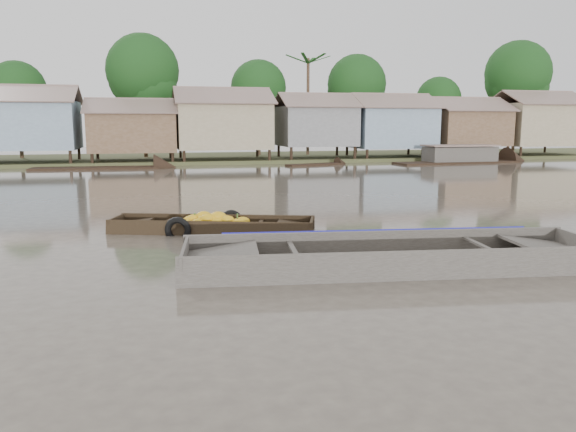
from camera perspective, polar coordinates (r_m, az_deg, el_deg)
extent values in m
plane|color=#4C433A|center=(12.13, -1.03, -4.29)|extent=(120.00, 120.00, 0.00)
cube|color=#384723|center=(44.66, -10.33, 5.64)|extent=(120.00, 12.00, 0.50)
cube|color=#7A93A8|center=(41.76, -24.84, 8.37)|extent=(6.20, 5.20, 3.20)
cube|color=brown|center=(40.42, -25.43, 11.24)|extent=(6.60, 3.02, 1.28)
cube|color=brown|center=(43.18, -24.67, 11.12)|extent=(6.60, 3.02, 1.28)
cube|color=brown|center=(41.02, -15.49, 8.20)|extent=(5.80, 4.60, 2.70)
cube|color=brown|center=(39.79, -15.66, 10.75)|extent=(6.20, 2.67, 1.14)
cube|color=brown|center=(42.27, -15.55, 10.66)|extent=(6.20, 2.67, 1.14)
cube|color=gray|center=(41.31, -6.65, 9.10)|extent=(6.50, 5.30, 3.30)
cube|color=brown|center=(39.93, -6.45, 12.11)|extent=(6.90, 3.08, 1.31)
cube|color=brown|center=(42.77, -6.94, 11.92)|extent=(6.90, 3.08, 1.31)
cube|color=slate|center=(42.73, 2.83, 9.10)|extent=(5.40, 4.70, 2.90)
cube|color=brown|center=(41.55, 3.36, 11.70)|extent=(5.80, 2.73, 1.17)
cube|color=brown|center=(43.98, 2.38, 11.59)|extent=(5.80, 2.73, 1.17)
cube|color=#7A93A8|center=(44.80, 10.30, 8.85)|extent=(6.00, 5.00, 3.10)
cube|color=brown|center=(43.59, 11.11, 11.44)|extent=(6.40, 2.90, 1.24)
cube|color=brown|center=(46.06, 9.69, 11.37)|extent=(6.40, 2.90, 1.24)
cube|color=brown|center=(47.79, 17.53, 8.54)|extent=(5.70, 4.90, 2.80)
cube|color=brown|center=(46.68, 18.49, 10.75)|extent=(6.10, 2.85, 1.21)
cube|color=brown|center=(48.95, 16.83, 10.75)|extent=(6.10, 2.85, 1.21)
cube|color=gray|center=(51.43, 23.83, 8.49)|extent=(6.30, 5.10, 3.40)
cube|color=brown|center=(50.38, 24.96, 10.86)|extent=(6.70, 2.96, 1.26)
cube|color=brown|center=(52.57, 23.07, 10.89)|extent=(6.70, 2.96, 1.26)
cylinder|color=#473323|center=(46.47, -25.59, 8.04)|extent=(0.28, 0.28, 4.90)
sphere|color=#123A15|center=(46.53, -25.84, 11.48)|extent=(4.20, 4.20, 4.20)
cylinder|color=#473323|center=(44.50, -14.37, 9.54)|extent=(0.28, 0.28, 6.30)
sphere|color=#123A15|center=(44.66, -14.56, 14.16)|extent=(5.40, 5.40, 5.40)
cylinder|color=#473323|center=(46.29, -2.98, 9.16)|extent=(0.28, 0.28, 5.25)
sphere|color=#123A15|center=(46.37, -3.01, 12.87)|extent=(4.50, 4.50, 4.50)
cylinder|color=#473323|center=(47.48, 6.91, 9.32)|extent=(0.28, 0.28, 5.60)
sphere|color=#123A15|center=(47.58, 6.99, 13.18)|extent=(4.80, 4.80, 4.80)
cylinder|color=#473323|center=(51.70, 14.93, 8.50)|extent=(0.28, 0.28, 4.55)
sphere|color=#123A15|center=(51.74, 15.06, 11.38)|extent=(3.90, 3.90, 3.90)
cylinder|color=#473323|center=(54.55, 22.06, 9.27)|extent=(0.28, 0.28, 6.65)
sphere|color=#123A15|center=(54.71, 22.31, 13.25)|extent=(5.70, 5.70, 5.70)
cylinder|color=#473323|center=(46.73, 2.04, 10.86)|extent=(0.24, 0.24, 8.00)
cube|color=black|center=(15.20, -7.64, -1.86)|extent=(5.35, 2.63, 0.08)
cube|color=black|center=(15.71, -7.21, -0.70)|extent=(5.19, 1.84, 0.50)
cube|color=black|center=(14.60, -8.14, -1.49)|extent=(5.19, 1.84, 0.50)
cube|color=black|center=(14.82, 2.41, -1.24)|extent=(0.43, 1.14, 0.47)
cube|color=black|center=(14.83, 0.64, -0.99)|extent=(1.19, 1.25, 0.19)
cube|color=black|center=(15.93, -17.01, -0.90)|extent=(0.43, 1.14, 0.47)
cube|color=black|center=(15.76, -15.47, -0.72)|extent=(1.19, 1.25, 0.19)
cube|color=black|center=(15.46, -12.26, -0.63)|extent=(0.45, 1.10, 0.05)
cube|color=black|center=(14.92, -2.90, -0.79)|extent=(0.45, 1.10, 0.05)
ellipsoid|color=gold|center=(15.00, -6.42, -0.36)|extent=(0.46, 0.39, 0.24)
ellipsoid|color=gold|center=(15.10, -10.13, -0.82)|extent=(0.45, 0.37, 0.24)
ellipsoid|color=gold|center=(14.88, -6.14, -0.37)|extent=(0.40, 0.33, 0.21)
ellipsoid|color=gold|center=(15.39, -8.01, -0.43)|extent=(0.41, 0.34, 0.22)
ellipsoid|color=gold|center=(15.19, -4.67, -0.57)|extent=(0.50, 0.41, 0.26)
ellipsoid|color=gold|center=(15.43, -6.35, -0.55)|extent=(0.42, 0.35, 0.22)
ellipsoid|color=gold|center=(15.47, -10.77, -0.66)|extent=(0.46, 0.39, 0.24)
ellipsoid|color=gold|center=(15.19, -7.50, -0.04)|extent=(0.39, 0.32, 0.20)
ellipsoid|color=gold|center=(15.33, -9.86, -0.37)|extent=(0.43, 0.36, 0.23)
ellipsoid|color=gold|center=(15.25, -7.76, -0.28)|extent=(0.48, 0.40, 0.25)
ellipsoid|color=gold|center=(14.96, -9.14, -0.65)|extent=(0.39, 0.32, 0.21)
ellipsoid|color=gold|center=(15.03, -10.26, -1.10)|extent=(0.49, 0.41, 0.26)
ellipsoid|color=gold|center=(15.34, -8.09, -0.33)|extent=(0.45, 0.37, 0.24)
ellipsoid|color=gold|center=(15.40, -6.52, -0.53)|extent=(0.44, 0.36, 0.23)
ellipsoid|color=gold|center=(15.10, -8.50, -0.36)|extent=(0.47, 0.39, 0.25)
ellipsoid|color=gold|center=(15.46, -8.43, -0.25)|extent=(0.40, 0.33, 0.21)
ellipsoid|color=gold|center=(15.32, -10.94, -1.00)|extent=(0.39, 0.33, 0.21)
ellipsoid|color=gold|center=(15.28, -5.20, -0.68)|extent=(0.44, 0.37, 0.23)
ellipsoid|color=gold|center=(14.66, -4.44, -1.24)|extent=(0.42, 0.35, 0.22)
ellipsoid|color=gold|center=(15.04, -7.13, -0.05)|extent=(0.52, 0.43, 0.27)
ellipsoid|color=gold|center=(14.99, -8.13, -0.23)|extent=(0.48, 0.40, 0.25)
ellipsoid|color=gold|center=(15.01, -7.50, -0.40)|extent=(0.45, 0.38, 0.24)
ellipsoid|color=gold|center=(14.86, -5.06, -0.74)|extent=(0.47, 0.39, 0.25)
ellipsoid|color=gold|center=(15.13, -10.45, -0.83)|extent=(0.51, 0.42, 0.27)
ellipsoid|color=gold|center=(15.06, -11.04, -1.27)|extent=(0.40, 0.34, 0.21)
ellipsoid|color=gold|center=(15.21, -8.57, 0.02)|extent=(0.48, 0.40, 0.25)
ellipsoid|color=gold|center=(14.93, -7.17, -0.61)|extent=(0.44, 0.37, 0.23)
ellipsoid|color=gold|center=(15.30, -10.64, -0.70)|extent=(0.51, 0.42, 0.27)
ellipsoid|color=gold|center=(15.29, -8.38, -0.32)|extent=(0.45, 0.37, 0.24)
ellipsoid|color=gold|center=(15.29, -9.43, -0.29)|extent=(0.51, 0.42, 0.27)
ellipsoid|color=gold|center=(15.04, -10.43, -1.04)|extent=(0.50, 0.41, 0.26)
ellipsoid|color=gold|center=(14.82, -7.58, -1.09)|extent=(0.41, 0.34, 0.22)
cylinder|color=#3F6626|center=(15.22, -9.45, -0.02)|extent=(0.04, 0.04, 0.17)
cylinder|color=#3F6626|center=(15.07, -6.97, -0.05)|extent=(0.04, 0.04, 0.17)
cylinder|color=#3F6626|center=(14.98, -5.17, -0.08)|extent=(0.04, 0.04, 0.17)
torus|color=black|center=(15.71, -5.78, -0.60)|extent=(0.71, 0.38, 0.69)
torus|color=black|center=(14.72, -11.12, -1.42)|extent=(0.72, 0.38, 0.70)
cube|color=#3D3933|center=(11.64, 10.40, -5.44)|extent=(8.41, 2.79, 0.08)
cube|color=#3D3933|center=(12.52, 9.11, -2.96)|extent=(8.39, 1.22, 0.67)
cube|color=#3D3933|center=(10.64, 12.01, -5.27)|extent=(8.39, 1.22, 0.67)
cube|color=#3D3933|center=(12.95, 25.06, -2.96)|extent=(1.64, 1.94, 0.26)
cube|color=#3D3933|center=(11.11, -10.44, -4.58)|extent=(0.32, 2.05, 0.64)
cube|color=#3D3933|center=(11.07, -6.74, -4.12)|extent=(1.64, 1.94, 0.26)
cube|color=#3D3933|center=(11.14, 0.68, -3.68)|extent=(0.35, 1.97, 0.05)
cube|color=#3D3933|center=(12.26, 19.34, -3.00)|extent=(0.35, 1.97, 0.05)
cube|color=#665E54|center=(11.63, 10.41, -5.18)|extent=(6.43, 2.38, 0.02)
cube|color=#1010A7|center=(12.53, 9.06, -1.74)|extent=(6.78, 0.95, 0.17)
torus|color=olive|center=(12.25, 21.87, -4.83)|extent=(0.47, 0.47, 0.07)
torus|color=olive|center=(12.24, 21.89, -4.63)|extent=(0.38, 0.38, 0.07)
cube|color=black|center=(37.18, -18.93, 4.45)|extent=(7.83, 2.15, 0.35)
cube|color=black|center=(38.22, 2.70, 5.08)|extent=(4.20, 2.05, 0.35)
cube|color=black|center=(42.08, 16.77, 5.09)|extent=(9.55, 2.95, 0.35)
cube|color=black|center=(42.45, 17.04, 5.93)|extent=(5.00, 2.00, 1.20)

